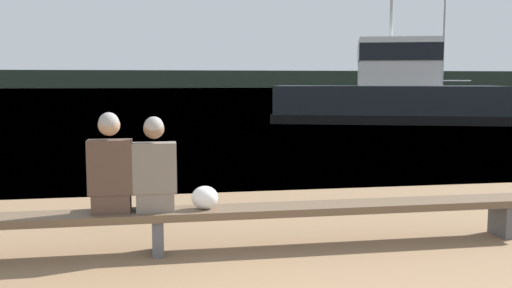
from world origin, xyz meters
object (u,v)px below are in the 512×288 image
object	(u,v)px
person_right	(155,170)
person_left	(110,169)
tugboat_red	(389,96)
moored_sailboat	(448,101)
bench_main	(158,218)
shopping_bag	(205,198)

from	to	relation	value
person_right	person_left	bearing A→B (deg)	-179.80
tugboat_red	person_right	bearing A→B (deg)	168.19
person_left	person_right	size ratio (longest dim) A/B	1.05
tugboat_red	moored_sailboat	distance (m)	13.09
bench_main	moored_sailboat	distance (m)	33.26
person_right	tugboat_red	distance (m)	20.31
person_left	bench_main	bearing A→B (deg)	-0.39
person_left	tugboat_red	bearing A→B (deg)	59.08
person_left	shopping_bag	distance (m)	1.03
person_left	moored_sailboat	xyz separation A→B (m)	(18.87, 27.70, -0.44)
person_right	shopping_bag	distance (m)	0.61
bench_main	person_left	xyz separation A→B (m)	(-0.47, 0.00, 0.54)
shopping_bag	tugboat_red	distance (m)	20.07
bench_main	person_left	world-z (taller)	person_left
bench_main	person_right	world-z (taller)	person_right
bench_main	moored_sailboat	bearing A→B (deg)	56.41
bench_main	person_right	distance (m)	0.51
bench_main	shopping_bag	size ratio (longest dim) A/B	30.33
shopping_bag	tugboat_red	size ratio (longest dim) A/B	0.03
person_left	person_right	xyz separation A→B (m)	(0.45, 0.00, -0.03)
shopping_bag	tugboat_red	world-z (taller)	tugboat_red
person_right	shopping_bag	world-z (taller)	person_right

